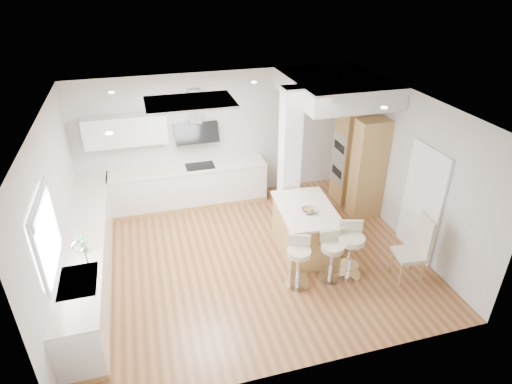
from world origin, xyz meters
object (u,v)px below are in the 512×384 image
object	(u,v)px
peninsula	(305,229)
bar_stool_a	(298,260)
bar_stool_c	(350,248)
dining_chair	(417,246)
bar_stool_b	(331,254)

from	to	relation	value
peninsula	bar_stool_a	size ratio (longest dim) A/B	1.69
bar_stool_c	dining_chair	xyz separation A→B (m)	(1.01, -0.35, 0.07)
bar_stool_a	dining_chair	world-z (taller)	dining_chair
peninsula	bar_stool_b	world-z (taller)	peninsula
bar_stool_c	dining_chair	size ratio (longest dim) A/B	0.85
bar_stool_a	bar_stool_b	xyz separation A→B (m)	(0.58, 0.00, -0.01)
bar_stool_a	bar_stool_c	world-z (taller)	bar_stool_c
peninsula	bar_stool_c	size ratio (longest dim) A/B	1.52
bar_stool_c	bar_stool_a	bearing A→B (deg)	-163.08
bar_stool_a	bar_stool_c	distance (m)	0.92
bar_stool_a	dining_chair	bearing A→B (deg)	11.10
peninsula	dining_chair	xyz separation A→B (m)	(1.46, -1.25, 0.19)
bar_stool_a	dining_chair	xyz separation A→B (m)	(1.93, -0.34, 0.13)
peninsula	bar_stool_b	distance (m)	0.91
bar_stool_b	bar_stool_c	size ratio (longest dim) A/B	0.88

